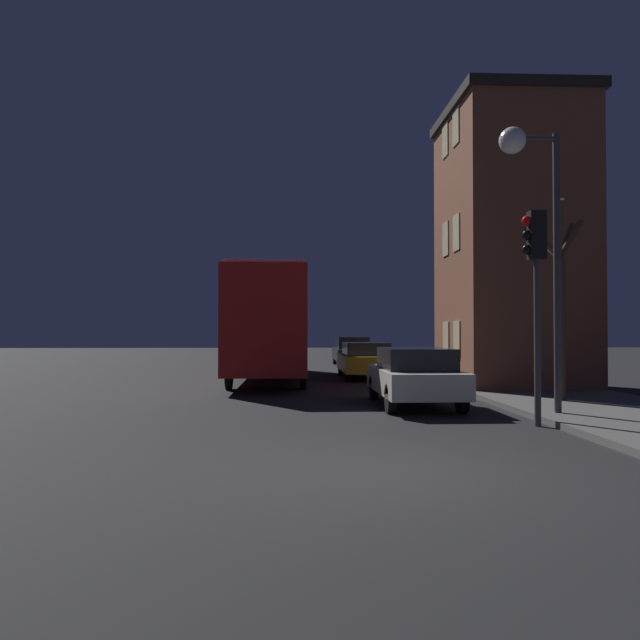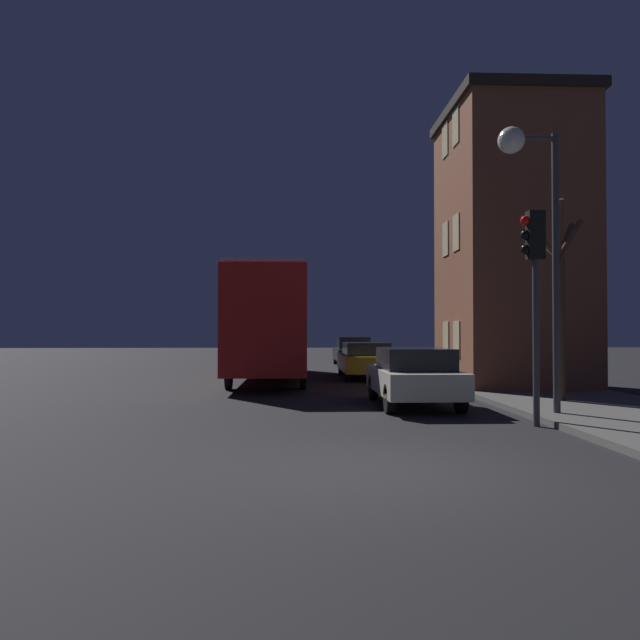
{
  "view_description": "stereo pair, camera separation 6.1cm",
  "coord_description": "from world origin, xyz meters",
  "px_view_note": "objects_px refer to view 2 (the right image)",
  "views": [
    {
      "loc": [
        -1.19,
        -7.87,
        1.75
      ],
      "look_at": [
        -0.23,
        13.98,
        2.16
      ],
      "focal_mm": 35.0,
      "sensor_mm": 36.0,
      "label": 1
    },
    {
      "loc": [
        -1.13,
        -7.87,
        1.75
      ],
      "look_at": [
        -0.23,
        13.98,
        2.16
      ],
      "focal_mm": 35.0,
      "sensor_mm": 36.0,
      "label": 2
    }
  ],
  "objects_px": {
    "bare_tree": "(558,300)",
    "car_far_lane": "(352,351)",
    "streetlamp": "(530,193)",
    "bus": "(271,318)",
    "car_mid_lane": "(365,359)",
    "traffic_light": "(534,271)",
    "car_near_lane": "(413,375)"
  },
  "relations": [
    {
      "from": "bare_tree",
      "to": "car_mid_lane",
      "type": "distance_m",
      "value": 9.58
    },
    {
      "from": "bus",
      "to": "traffic_light",
      "type": "bearing_deg",
      "value": -64.99
    },
    {
      "from": "bare_tree",
      "to": "car_near_lane",
      "type": "bearing_deg",
      "value": -178.36
    },
    {
      "from": "car_mid_lane",
      "to": "bare_tree",
      "type": "bearing_deg",
      "value": -67.21
    },
    {
      "from": "streetlamp",
      "to": "bus",
      "type": "height_order",
      "value": "streetlamp"
    },
    {
      "from": "bus",
      "to": "car_mid_lane",
      "type": "distance_m",
      "value": 3.89
    },
    {
      "from": "bare_tree",
      "to": "car_far_lane",
      "type": "relative_size",
      "value": 1.02
    },
    {
      "from": "bare_tree",
      "to": "bus",
      "type": "distance_m",
      "value": 10.81
    },
    {
      "from": "streetlamp",
      "to": "car_mid_lane",
      "type": "relative_size",
      "value": 1.31
    },
    {
      "from": "bare_tree",
      "to": "bus",
      "type": "height_order",
      "value": "bare_tree"
    },
    {
      "from": "streetlamp",
      "to": "car_near_lane",
      "type": "xyz_separation_m",
      "value": [
        -1.95,
        2.21,
        -3.82
      ]
    },
    {
      "from": "bare_tree",
      "to": "bus",
      "type": "xyz_separation_m",
      "value": [
        -7.17,
        8.09,
        -0.27
      ]
    },
    {
      "from": "car_far_lane",
      "to": "traffic_light",
      "type": "bearing_deg",
      "value": -86.02
    },
    {
      "from": "streetlamp",
      "to": "bare_tree",
      "type": "xyz_separation_m",
      "value": [
        1.56,
        2.31,
        -2.04
      ]
    },
    {
      "from": "streetlamp",
      "to": "car_mid_lane",
      "type": "bearing_deg",
      "value": 100.73
    },
    {
      "from": "streetlamp",
      "to": "car_far_lane",
      "type": "relative_size",
      "value": 1.26
    },
    {
      "from": "traffic_light",
      "to": "car_mid_lane",
      "type": "xyz_separation_m",
      "value": [
        -1.77,
        11.95,
        -2.17
      ]
    },
    {
      "from": "bus",
      "to": "car_mid_lane",
      "type": "bearing_deg",
      "value": 9.4
    },
    {
      "from": "bus",
      "to": "car_far_lane",
      "type": "bearing_deg",
      "value": 67.52
    },
    {
      "from": "streetlamp",
      "to": "bare_tree",
      "type": "distance_m",
      "value": 3.45
    },
    {
      "from": "traffic_light",
      "to": "car_far_lane",
      "type": "distance_m",
      "value": 20.86
    },
    {
      "from": "streetlamp",
      "to": "bare_tree",
      "type": "relative_size",
      "value": 1.23
    },
    {
      "from": "streetlamp",
      "to": "car_far_lane",
      "type": "bearing_deg",
      "value": 95.06
    },
    {
      "from": "bus",
      "to": "car_near_lane",
      "type": "relative_size",
      "value": 2.77
    },
    {
      "from": "traffic_light",
      "to": "car_far_lane",
      "type": "bearing_deg",
      "value": 93.98
    },
    {
      "from": "streetlamp",
      "to": "bus",
      "type": "xyz_separation_m",
      "value": [
        -5.61,
        10.39,
        -2.31
      ]
    },
    {
      "from": "car_near_lane",
      "to": "car_far_lane",
      "type": "bearing_deg",
      "value": 89.33
    },
    {
      "from": "car_mid_lane",
      "to": "car_near_lane",
      "type": "bearing_deg",
      "value": -89.14
    },
    {
      "from": "bare_tree",
      "to": "car_near_lane",
      "type": "height_order",
      "value": "bare_tree"
    },
    {
      "from": "bus",
      "to": "car_near_lane",
      "type": "distance_m",
      "value": 9.1
    },
    {
      "from": "car_mid_lane",
      "to": "bus",
      "type": "bearing_deg",
      "value": -170.6
    },
    {
      "from": "car_near_lane",
      "to": "car_mid_lane",
      "type": "xyz_separation_m",
      "value": [
        -0.13,
        8.77,
        -0.02
      ]
    }
  ]
}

